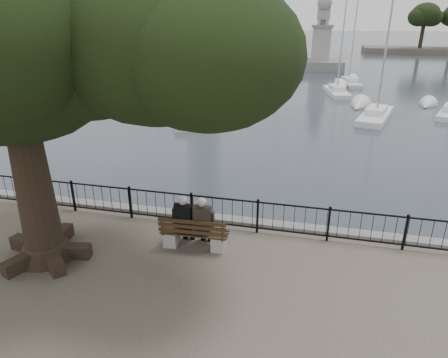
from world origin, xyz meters
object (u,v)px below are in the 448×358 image
(person_right, at_px, (204,224))
(tree, at_px, (40,31))
(person_left, at_px, (185,222))
(lion_monument, at_px, (321,51))
(bench, at_px, (194,237))

(person_right, relative_size, tree, 0.15)
(person_left, height_order, person_right, same)
(person_right, relative_size, lion_monument, 0.16)
(bench, xyz_separation_m, tree, (-2.88, -1.19, 5.27))
(bench, height_order, lion_monument, lion_monument)
(tree, bearing_deg, person_right, 22.81)
(person_left, relative_size, lion_monument, 0.16)
(person_right, height_order, tree, tree)
(lion_monument, bearing_deg, person_left, -93.32)
(tree, bearing_deg, person_left, 26.36)
(tree, bearing_deg, lion_monument, 83.81)
(bench, distance_m, person_left, 0.47)
(bench, xyz_separation_m, person_right, (0.24, 0.12, 0.37))
(bench, distance_m, person_right, 0.46)
(tree, relative_size, lion_monument, 1.11)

